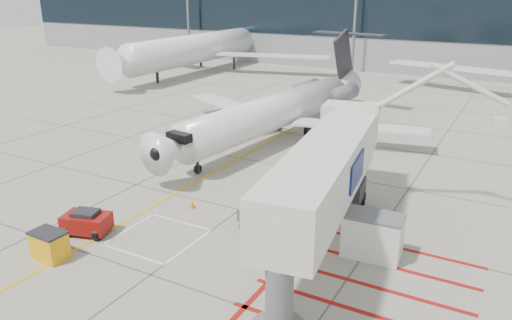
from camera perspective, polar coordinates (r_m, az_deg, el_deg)
The scene contains 11 objects.
ground_plane at distance 26.60m, azimuth -6.34°, elevation -8.87°, with size 260.00×260.00×0.00m, color #9C9787.
regional_jet at distance 39.67m, azimuth 0.24°, elevation 7.10°, with size 24.80×31.26×8.19m, color white, non-canonical shape.
jet_bridge at distance 23.63m, azimuth 7.62°, elevation -2.81°, with size 8.72×18.40×7.36m, color silver, non-canonical shape.
pushback_tug at distance 28.10m, azimuth -18.81°, elevation -6.67°, with size 2.38×1.49×1.39m, color maroon, non-canonical shape.
spill_bin at distance 26.30m, azimuth -22.55°, elevation -8.95°, with size 1.65×1.10×1.43m, color #EDA30D, non-canonical shape.
baggage_cart at distance 27.37m, azimuth 0.15°, elevation -6.37°, with size 2.04×1.29×1.29m, color #56555A, non-canonical shape.
ground_power_unit at distance 25.02m, azimuth 13.19°, elevation -8.41°, with size 2.75×1.61×2.18m, color white, non-canonical shape.
cone_nose at distance 29.90m, azimuth -7.30°, elevation -5.05°, with size 0.36×0.36×0.50m, color orange.
cone_side at distance 29.91m, azimuth 3.74°, elevation -4.88°, with size 0.39×0.39×0.54m, color #E1430B.
terminal_glass_band at distance 75.15m, azimuth 26.82°, elevation 13.94°, with size 180.00×0.10×6.00m, color black.
bg_aircraft_b at distance 78.79m, azimuth -5.44°, elevation 14.78°, with size 37.87×42.08×12.62m, color silver, non-canonical shape.
Camera 1 is at (13.79, -18.97, 12.54)m, focal length 35.00 mm.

